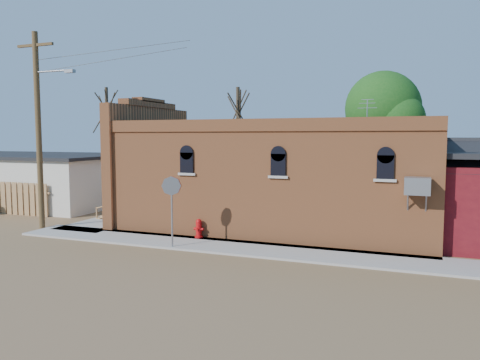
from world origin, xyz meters
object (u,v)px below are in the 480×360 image
(brick_bar, at_px, (272,178))
(stop_sign, at_px, (172,193))
(utility_pole, at_px, (39,126))
(fire_hydrant, at_px, (199,228))
(trash_barrel, at_px, (126,213))

(brick_bar, distance_m, stop_sign, 5.95)
(utility_pole, xyz_separation_m, stop_sign, (7.51, -1.20, -2.61))
(stop_sign, bearing_deg, brick_bar, 64.71)
(brick_bar, xyz_separation_m, stop_sign, (-2.28, -5.49, -0.17))
(fire_hydrant, height_order, trash_barrel, trash_barrel)
(fire_hydrant, bearing_deg, brick_bar, 55.81)
(utility_pole, xyz_separation_m, fire_hydrant, (7.76, 0.60, -4.30))
(brick_bar, relative_size, stop_sign, 6.04)
(utility_pole, relative_size, trash_barrel, 10.29)
(brick_bar, relative_size, trash_barrel, 18.75)
(utility_pole, distance_m, trash_barrel, 5.70)
(brick_bar, relative_size, fire_hydrant, 20.72)
(brick_bar, xyz_separation_m, fire_hydrant, (-2.03, -3.70, -1.87))
(stop_sign, bearing_deg, trash_barrel, 138.67)
(stop_sign, relative_size, trash_barrel, 3.10)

